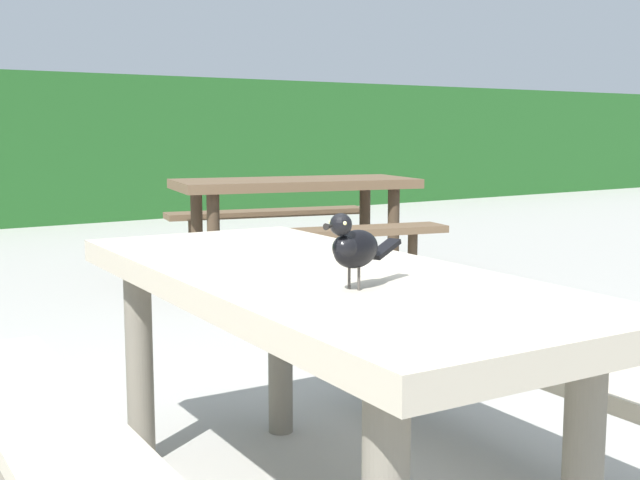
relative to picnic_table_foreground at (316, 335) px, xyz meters
name	(u,v)px	position (x,y,z in m)	size (l,w,h in m)	color
picnic_table_foreground	(316,335)	(0.00, 0.00, 0.00)	(1.77, 1.84, 0.74)	#B2A893
bird_grackle	(353,246)	(-0.09, -0.29, 0.29)	(0.28, 0.12, 0.18)	black
picnic_table_mid_left	(295,203)	(2.11, 3.42, 0.00)	(2.05, 2.02, 0.74)	brown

